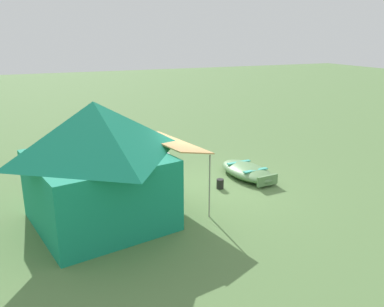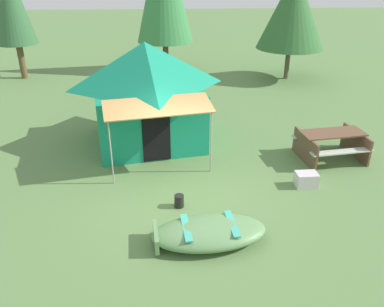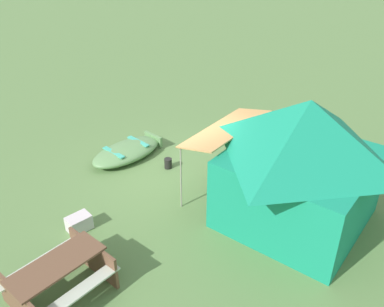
% 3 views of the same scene
% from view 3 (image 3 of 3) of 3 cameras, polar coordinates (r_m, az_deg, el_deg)
% --- Properties ---
extents(ground_plane, '(80.00, 80.00, 0.00)m').
position_cam_3_polar(ground_plane, '(11.21, -2.38, -3.19)').
color(ground_plane, '#5A7E46').
extents(beached_rowboat, '(2.37, 1.34, 0.41)m').
position_cam_3_polar(beached_rowboat, '(12.11, -9.07, 0.32)').
color(beached_rowboat, '#608D55').
rests_on(beached_rowboat, ground_plane).
extents(canvas_cabin_tent, '(3.78, 4.51, 2.99)m').
position_cam_3_polar(canvas_cabin_tent, '(9.18, 15.06, -1.09)').
color(canvas_cabin_tent, '#168C68').
rests_on(canvas_cabin_tent, ground_plane).
extents(picnic_table, '(1.91, 1.63, 0.79)m').
position_cam_3_polar(picnic_table, '(8.14, -18.14, -15.90)').
color(picnic_table, brown).
rests_on(picnic_table, ground_plane).
extents(cooler_box, '(0.53, 0.38, 0.36)m').
position_cam_3_polar(cooler_box, '(9.67, -15.51, -9.34)').
color(cooler_box, silver).
rests_on(cooler_box, ground_plane).
extents(fuel_can, '(0.26, 0.26, 0.29)m').
position_cam_3_polar(fuel_can, '(11.52, -3.36, -1.38)').
color(fuel_can, black).
rests_on(fuel_can, ground_plane).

